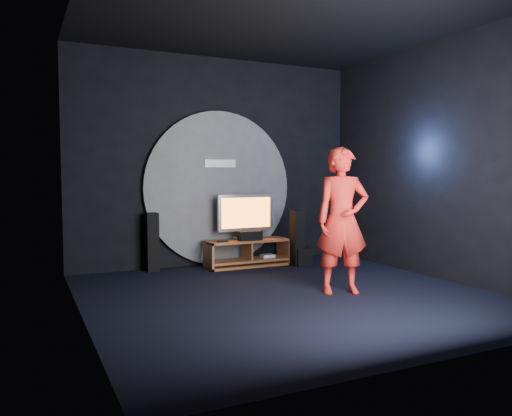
{
  "coord_description": "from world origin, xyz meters",
  "views": [
    {
      "loc": [
        -3.07,
        -5.49,
        1.56
      ],
      "look_at": [
        0.04,
        1.05,
        1.05
      ],
      "focal_mm": 35.0,
      "sensor_mm": 36.0,
      "label": 1
    }
  ],
  "objects_px": {
    "tower_speaker_left": "(152,242)",
    "tv": "(246,215)",
    "media_console": "(248,254)",
    "tower_speaker_right": "(297,238)",
    "subwoofer": "(301,256)",
    "player": "(342,220)"
  },
  "relations": [
    {
      "from": "tv",
      "to": "player",
      "type": "relative_size",
      "value": 0.52
    },
    {
      "from": "subwoofer",
      "to": "tv",
      "type": "bearing_deg",
      "value": 155.0
    },
    {
      "from": "tv",
      "to": "tower_speaker_left",
      "type": "xyz_separation_m",
      "value": [
        -1.54,
        0.19,
        -0.4
      ]
    },
    {
      "from": "tower_speaker_right",
      "to": "subwoofer",
      "type": "relative_size",
      "value": 3.09
    },
    {
      "from": "tv",
      "to": "tower_speaker_left",
      "type": "relative_size",
      "value": 1.07
    },
    {
      "from": "tower_speaker_left",
      "to": "tower_speaker_right",
      "type": "bearing_deg",
      "value": -13.96
    },
    {
      "from": "tower_speaker_left",
      "to": "player",
      "type": "distance_m",
      "value": 3.15
    },
    {
      "from": "tower_speaker_left",
      "to": "subwoofer",
      "type": "relative_size",
      "value": 3.09
    },
    {
      "from": "tv",
      "to": "player",
      "type": "height_order",
      "value": "player"
    },
    {
      "from": "media_console",
      "to": "tower_speaker_right",
      "type": "height_order",
      "value": "tower_speaker_right"
    },
    {
      "from": "media_console",
      "to": "tower_speaker_left",
      "type": "xyz_separation_m",
      "value": [
        -1.55,
        0.25,
        0.27
      ]
    },
    {
      "from": "tv",
      "to": "subwoofer",
      "type": "height_order",
      "value": "tv"
    },
    {
      "from": "tower_speaker_left",
      "to": "tv",
      "type": "bearing_deg",
      "value": -6.91
    },
    {
      "from": "media_console",
      "to": "player",
      "type": "relative_size",
      "value": 0.75
    },
    {
      "from": "subwoofer",
      "to": "tower_speaker_left",
      "type": "bearing_deg",
      "value": 166.3
    },
    {
      "from": "tv",
      "to": "subwoofer",
      "type": "xyz_separation_m",
      "value": [
        0.85,
        -0.4,
        -0.71
      ]
    },
    {
      "from": "tower_speaker_left",
      "to": "player",
      "type": "xyz_separation_m",
      "value": [
        1.88,
        -2.48,
        0.48
      ]
    },
    {
      "from": "tv",
      "to": "tower_speaker_right",
      "type": "height_order",
      "value": "tv"
    },
    {
      "from": "subwoofer",
      "to": "player",
      "type": "bearing_deg",
      "value": -105.06
    },
    {
      "from": "player",
      "to": "subwoofer",
      "type": "bearing_deg",
      "value": 92.26
    },
    {
      "from": "tv",
      "to": "media_console",
      "type": "bearing_deg",
      "value": -84.07
    },
    {
      "from": "tower_speaker_left",
      "to": "media_console",
      "type": "bearing_deg",
      "value": -9.31
    }
  ]
}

